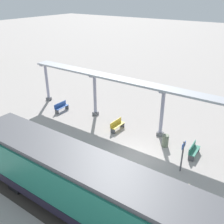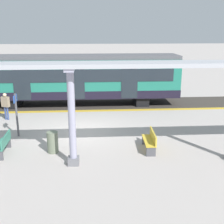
{
  "view_description": "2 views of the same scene",
  "coord_description": "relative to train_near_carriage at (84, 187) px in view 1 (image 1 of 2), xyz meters",
  "views": [
    {
      "loc": [
        -12.87,
        -6.99,
        10.51
      ],
      "look_at": [
        2.35,
        3.52,
        1.61
      ],
      "focal_mm": 40.7,
      "sensor_mm": 36.0,
      "label": 1
    },
    {
      "loc": [
        14.3,
        0.64,
        5.27
      ],
      "look_at": [
        0.89,
        1.55,
        1.32
      ],
      "focal_mm": 45.99,
      "sensor_mm": 36.0,
      "label": 2
    }
  ],
  "objects": [
    {
      "name": "trash_bin",
      "position": [
        8.3,
        -0.71,
        -1.36
      ],
      "size": [
        0.48,
        0.48,
        0.94
      ],
      "primitive_type": "cylinder",
      "color": "slate",
      "rests_on": "ground"
    },
    {
      "name": "ground_plane",
      "position": [
        5.79,
        0.45,
        -1.83
      ],
      "size": [
        176.0,
        176.0,
        0.0
      ],
      "primitive_type": "plane",
      "color": "#AAA19C"
    },
    {
      "name": "canopy_beam",
      "position": [
        9.54,
        0.45,
        2.14
      ],
      "size": [
        1.2,
        26.06,
        0.16
      ],
      "primitive_type": "cube",
      "color": "#A8AAB2",
      "rests_on": "canopy_pillar_nearest"
    },
    {
      "name": "bench_extra_slot",
      "position": [
        8.33,
        3.61,
        -1.39
      ],
      "size": [
        1.51,
        0.49,
        0.86
      ],
      "color": "gold",
      "rests_on": "ground"
    },
    {
      "name": "train_near_carriage",
      "position": [
        0.0,
        0.0,
        0.0
      ],
      "size": [
        2.65,
        14.16,
        3.48
      ],
      "color": "#207360",
      "rests_on": "ground"
    },
    {
      "name": "canopy_pillar_fifth",
      "position": [
        9.54,
        13.08,
        0.14
      ],
      "size": [
        1.1,
        0.44,
        3.9
      ],
      "color": "slate",
      "rests_on": "ground"
    },
    {
      "name": "trackbed",
      "position": [
        -0.01,
        0.45,
        -1.83
      ],
      "size": [
        3.2,
        44.21,
        0.01
      ],
      "primitive_type": "cube",
      "color": "#38332D",
      "rests_on": "ground"
    },
    {
      "name": "bench_mid_platform",
      "position": [
        8.31,
        -2.82,
        -1.39
      ],
      "size": [
        1.51,
        0.49,
        0.86
      ],
      "color": "#358069",
      "rests_on": "ground"
    },
    {
      "name": "platform_info_sign",
      "position": [
        6.19,
        -2.71,
        -0.51
      ],
      "size": [
        0.56,
        0.1,
        2.2
      ],
      "color": "#4C4C51",
      "rests_on": "ground"
    },
    {
      "name": "canopy_pillar_third",
      "position": [
        9.54,
        0.27,
        0.14
      ],
      "size": [
        1.1,
        0.44,
        3.9
      ],
      "color": "slate",
      "rests_on": "ground"
    },
    {
      "name": "tactile_edge_strip",
      "position": [
        1.81,
        0.45,
        -1.83
      ],
      "size": [
        0.43,
        32.21,
        0.01
      ],
      "primitive_type": "cube",
      "color": "gold",
      "rests_on": "ground"
    },
    {
      "name": "bench_near_end",
      "position": [
        8.32,
        10.02,
        -1.39
      ],
      "size": [
        1.5,
        0.44,
        0.86
      ],
      "color": "#2F56A6",
      "rests_on": "ground"
    },
    {
      "name": "canopy_pillar_fourth",
      "position": [
        9.54,
        6.81,
        0.14
      ],
      "size": [
        1.1,
        0.44,
        3.9
      ],
      "color": "slate",
      "rests_on": "ground"
    },
    {
      "name": "passenger_waiting_near_edge",
      "position": [
        3.37,
        -4.06,
        -0.82
      ],
      "size": [
        0.37,
        0.51,
        1.62
      ],
      "color": "#36497D",
      "rests_on": "ground"
    }
  ]
}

